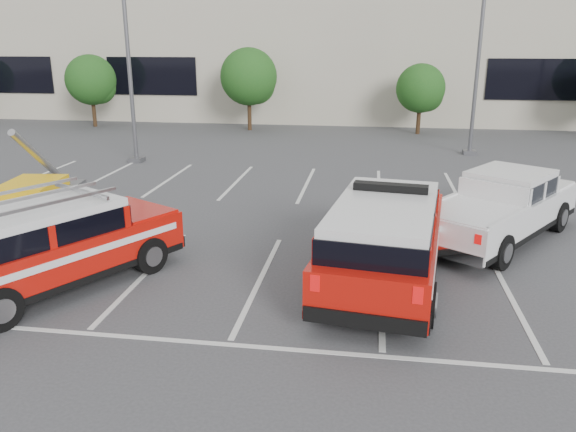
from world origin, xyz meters
The scene contains 12 objects.
ground centered at (0.00, 0.00, 0.00)m, with size 120.00×120.00×0.00m, color #3D3D40.
stall_markings centered at (0.00, 4.50, 0.01)m, with size 23.00×15.00×0.01m, color silver.
convention_building centered at (0.18, 31.86, 4.72)m, with size 60.00×16.99×13.20m.
tree_left centered at (-14.91, 22.05, 2.77)m, with size 3.07×3.07×4.42m.
tree_mid_left centered at (-4.91, 22.05, 3.04)m, with size 3.37×3.37×4.85m.
tree_mid_right centered at (5.09, 22.05, 2.50)m, with size 2.77×2.77×3.99m.
light_pole_left centered at (-8.00, 12.00, 5.19)m, with size 0.90×0.60×10.24m.
light_pole_mid centered at (7.00, 16.00, 5.19)m, with size 0.90×0.60×10.24m.
fire_chief_suv centered at (2.75, 0.35, 0.87)m, with size 3.01×6.32×2.14m.
white_pickup centered at (5.84, 3.66, 0.73)m, with size 5.10×6.07×1.83m.
ladder_suv centered at (-4.38, -1.04, 0.86)m, with size 4.53×5.77×2.14m.
utility_rig centered at (-7.43, 2.98, 0.58)m, with size 2.95×3.64×2.90m.
Camera 1 is at (2.35, -11.42, 5.15)m, focal length 35.00 mm.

